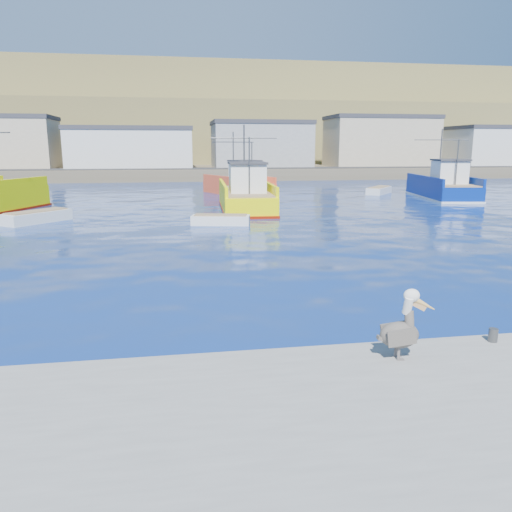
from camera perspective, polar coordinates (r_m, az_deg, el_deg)
The scene contains 10 objects.
ground at distance 14.09m, azimuth 6.97°, elevation -7.17°, with size 260.00×260.00×0.00m, color navy.
dock_bollards at distance 11.08m, azimuth 15.05°, elevation -9.46°, with size 36.20×0.20×0.30m.
far_shore at distance 122.07m, azimuth -7.75°, elevation 14.25°, with size 200.00×81.00×24.00m.
trawler_yellow_b at distance 38.08m, azimuth -1.18°, elevation 6.79°, with size 5.05×10.84×6.43m.
trawler_blue at distance 50.23m, azimuth 20.58°, elevation 7.36°, with size 5.46×11.13×6.43m.
boat_orange at distance 50.57m, azimuth -1.91°, elevation 8.23°, with size 6.59×9.71×6.18m.
skiff_left at distance 34.59m, azimuth -23.73°, elevation 4.01°, with size 3.86×4.26×0.93m.
skiff_mid at distance 30.88m, azimuth -4.06°, elevation 4.05°, with size 3.72×1.95×0.77m.
skiff_far at distance 52.94m, azimuth 13.88°, elevation 7.22°, with size 3.80×4.15×0.91m.
pelican at distance 10.50m, azimuth 16.31°, elevation -8.01°, with size 1.18×0.54×1.45m.
Camera 1 is at (-3.80, -12.73, 4.68)m, focal length 35.00 mm.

